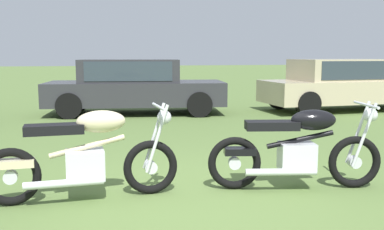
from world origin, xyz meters
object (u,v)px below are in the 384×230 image
at_px(motorcycle_black, 298,148).
at_px(car_charcoal, 133,84).
at_px(car_beige, 342,82).
at_px(motorcycle_cream, 86,155).

distance_m(motorcycle_black, car_charcoal, 7.15).
xyz_separation_m(motorcycle_black, car_charcoal, (-1.09, 7.06, 0.32)).
bearing_deg(car_beige, car_charcoal, 171.01).
xyz_separation_m(car_charcoal, car_beige, (5.72, -0.73, -0.00)).
height_order(car_charcoal, car_beige, same).
height_order(motorcycle_black, car_beige, car_beige).
height_order(motorcycle_cream, car_beige, car_beige).
relative_size(motorcycle_black, car_beige, 0.43).
distance_m(motorcycle_black, car_beige, 7.85).
height_order(motorcycle_cream, car_charcoal, car_charcoal).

